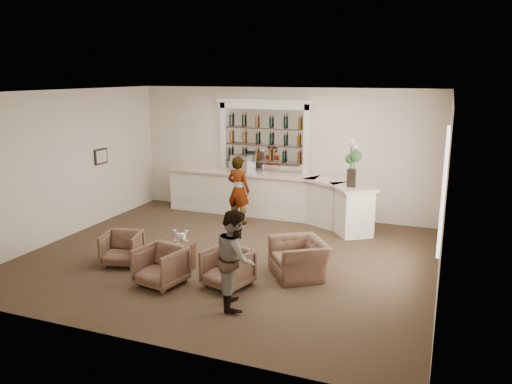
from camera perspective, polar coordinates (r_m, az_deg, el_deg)
ground at (r=10.27m, az=-3.09°, el=-7.36°), size 8.00×8.00×0.00m
room_shell at (r=10.28m, az=-0.80°, el=6.15°), size 8.04×7.02×3.32m
bar_counter at (r=12.82m, az=1.67°, el=-0.44°), size 5.72×1.80×1.14m
back_bar_alcove at (r=13.05m, az=0.92°, el=6.32°), size 2.64×0.25×3.00m
cocktail_table at (r=9.77m, az=-8.62°, el=-7.02°), size 0.61×0.61×0.50m
sommelier at (r=12.26m, az=-2.01°, el=0.22°), size 0.68×0.52×1.69m
guest at (r=7.93m, az=-2.37°, el=-7.61°), size 0.87×0.95×1.58m
armchair_left at (r=10.10m, az=-15.07°, el=-6.24°), size 0.85×0.86×0.64m
armchair_center at (r=8.98m, az=-10.82°, el=-8.32°), size 0.88×0.90×0.70m
armchair_right at (r=8.78m, az=-3.27°, el=-8.68°), size 0.91×0.92×0.68m
armchair_far at (r=9.23m, az=4.93°, el=-7.58°), size 1.34×1.37×0.67m
espresso_machine at (r=12.92m, az=-1.52°, el=3.26°), size 0.58×0.51×0.45m
flower_vase at (r=11.38m, az=10.95°, el=3.58°), size 0.28×0.28×1.07m
wine_glass_bar_left at (r=13.02m, az=-1.38°, el=2.79°), size 0.07×0.07×0.21m
wine_glass_bar_right at (r=12.82m, az=0.83°, el=2.63°), size 0.07×0.07×0.21m
wine_glass_tbl_a at (r=9.74m, az=-9.23°, el=-4.91°), size 0.07×0.07×0.21m
wine_glass_tbl_b at (r=9.68m, az=-7.95°, el=-4.98°), size 0.07×0.07×0.21m
wine_glass_tbl_c at (r=9.53m, az=-8.87°, el=-5.30°), size 0.07×0.07×0.21m
napkin_holder at (r=9.80m, az=-8.39°, el=-5.05°), size 0.08×0.08×0.12m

